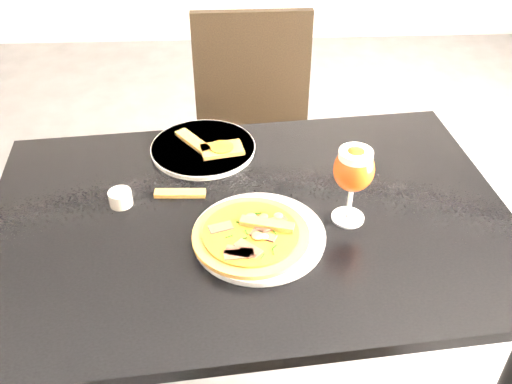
{
  "coord_description": "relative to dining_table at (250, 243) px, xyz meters",
  "views": [
    {
      "loc": [
        0.08,
        -0.82,
        1.59
      ],
      "look_at": [
        0.13,
        0.16,
        0.83
      ],
      "focal_mm": 40.0,
      "sensor_mm": 36.0,
      "label": 1
    }
  ],
  "objects": [
    {
      "name": "plate_main",
      "position": [
        0.02,
        -0.08,
        0.1
      ],
      "size": [
        0.35,
        0.35,
        0.02
      ],
      "primitive_type": "cylinder",
      "rotation": [
        0.0,
        0.0,
        -0.26
      ],
      "color": "silver",
      "rests_on": "dining_table"
    },
    {
      "name": "loose_crust",
      "position": [
        -0.17,
        0.08,
        0.09
      ],
      "size": [
        0.12,
        0.03,
        0.01
      ],
      "primitive_type": "cube",
      "rotation": [
        0.0,
        0.0,
        -0.05
      ],
      "color": "#974C24",
      "rests_on": "dining_table"
    },
    {
      "name": "pizza",
      "position": [
        -0.0,
        -0.1,
        0.11
      ],
      "size": [
        0.25,
        0.25,
        0.03
      ],
      "rotation": [
        0.0,
        0.0,
        -0.59
      ],
      "color": "#974C24",
      "rests_on": "plate_main"
    },
    {
      "name": "dining_table",
      "position": [
        0.0,
        0.0,
        0.0
      ],
      "size": [
        1.27,
        0.9,
        0.75
      ],
      "rotation": [
        0.0,
        0.0,
        0.09
      ],
      "color": "black",
      "rests_on": "ground"
    },
    {
      "name": "sauce_cup",
      "position": [
        -0.3,
        0.05,
        0.11
      ],
      "size": [
        0.05,
        0.05,
        0.04
      ],
      "color": "beige",
      "rests_on": "dining_table"
    },
    {
      "name": "crust_scraps",
      "position": [
        -0.09,
        0.26,
        0.11
      ],
      "size": [
        0.19,
        0.15,
        0.02
      ],
      "rotation": [
        0.0,
        0.0,
        -0.5
      ],
      "color": "#974C24",
      "rests_on": "plate_second"
    },
    {
      "name": "chair_far",
      "position": [
        0.04,
        0.7,
        -0.15
      ],
      "size": [
        0.43,
        0.43,
        0.93
      ],
      "rotation": [
        0.0,
        0.0,
        0.01
      ],
      "color": "black",
      "rests_on": "ground"
    },
    {
      "name": "beer_glass",
      "position": [
        0.22,
        -0.03,
        0.23
      ],
      "size": [
        0.09,
        0.09,
        0.19
      ],
      "color": "silver",
      "rests_on": "dining_table"
    },
    {
      "name": "plate_second",
      "position": [
        -0.11,
        0.27,
        0.1
      ],
      "size": [
        0.32,
        0.32,
        0.01
      ],
      "primitive_type": "cylinder",
      "rotation": [
        0.0,
        0.0,
        -0.19
      ],
      "color": "silver",
      "rests_on": "dining_table"
    }
  ]
}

